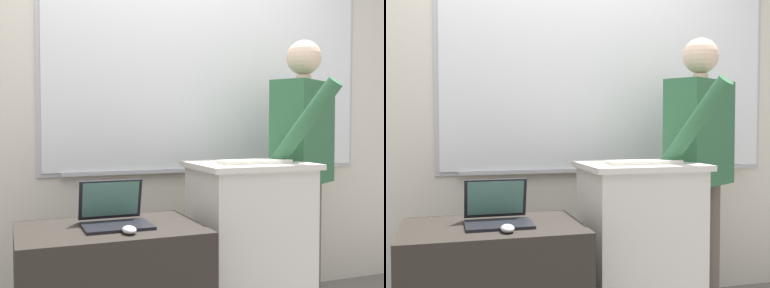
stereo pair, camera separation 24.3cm
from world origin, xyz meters
TOP-DOWN VIEW (x-y plane):
  - back_wall at (0.02, 1.24)m, footprint 6.40×0.17m
  - lectern_podium at (0.37, 0.53)m, footprint 0.63×0.52m
  - person_presenter at (0.82, 0.68)m, footprint 0.63×0.74m
  - laptop at (-0.41, 0.40)m, footprint 0.31×0.29m
  - wireless_keyboard at (0.36, 0.46)m, footprint 0.39×0.14m
  - computer_mouse_by_laptop at (-0.39, 0.19)m, footprint 0.06×0.10m

SIDE VIEW (x-z plane):
  - lectern_podium at x=0.37m, z-range 0.00..0.99m
  - computer_mouse_by_laptop at x=-0.39m, z-range 0.73..0.76m
  - laptop at x=-0.41m, z-range 0.68..0.88m
  - wireless_keyboard at x=0.36m, z-range 0.98..1.00m
  - person_presenter at x=0.82m, z-range 0.15..1.85m
  - back_wall at x=0.02m, z-range 0.01..2.67m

